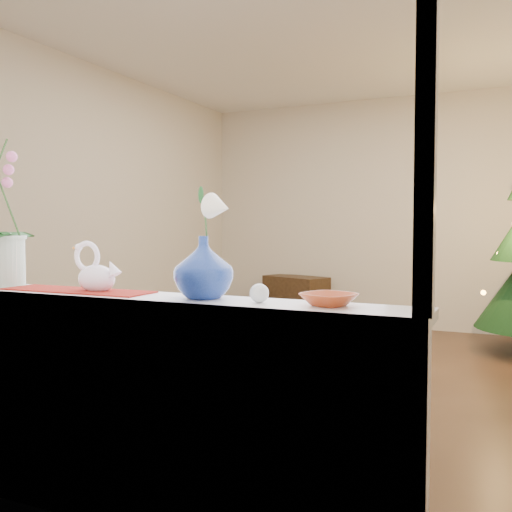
{
  "coord_description": "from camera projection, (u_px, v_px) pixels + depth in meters",
  "views": [
    {
      "loc": [
        1.33,
        -4.27,
        1.2
      ],
      "look_at": [
        0.03,
        -1.4,
        1.03
      ],
      "focal_mm": 40.0,
      "sensor_mm": 36.0,
      "label": 1
    }
  ],
  "objects": [
    {
      "name": "ground",
      "position": [
        326.0,
        378.0,
        4.5
      ],
      "size": [
        5.0,
        5.0,
        0.0
      ],
      "primitive_type": "plane",
      "color": "#3A2517",
      "rests_on": "ground"
    },
    {
      "name": "wall_back",
      "position": [
        391.0,
        213.0,
        6.7
      ],
      "size": [
        4.5,
        0.1,
        2.7
      ],
      "primitive_type": "cube",
      "color": "beige",
      "rests_on": "ground"
    },
    {
      "name": "wall_front",
      "position": [
        129.0,
        186.0,
        2.15
      ],
      "size": [
        4.5,
        0.1,
        2.7
      ],
      "primitive_type": "cube",
      "color": "beige",
      "rests_on": "ground"
    },
    {
      "name": "wall_left",
      "position": [
        98.0,
        210.0,
        5.36
      ],
      "size": [
        0.1,
        5.0,
        2.7
      ],
      "primitive_type": "cube",
      "color": "beige",
      "rests_on": "ground"
    },
    {
      "name": "ceiling",
      "position": [
        329.0,
        30.0,
        4.35
      ],
      "size": [
        5.0,
        5.0,
        0.0
      ],
      "primitive_type": "plane",
      "color": "white",
      "rests_on": "wall_back"
    },
    {
      "name": "window_apron",
      "position": [
        138.0,
        420.0,
        2.24
      ],
      "size": [
        2.2,
        0.08,
        0.88
      ],
      "primitive_type": "cube",
      "color": "white",
      "rests_on": "ground"
    },
    {
      "name": "windowsill",
      "position": [
        151.0,
        301.0,
        2.29
      ],
      "size": [
        2.2,
        0.26,
        0.04
      ],
      "primitive_type": "cube",
      "color": "white",
      "rests_on": "window_apron"
    },
    {
      "name": "window_frame",
      "position": [
        133.0,
        94.0,
        2.16
      ],
      "size": [
        2.22,
        0.06,
        1.6
      ],
      "primitive_type": null,
      "color": "white",
      "rests_on": "windowsill"
    },
    {
      "name": "runner",
      "position": [
        77.0,
        290.0,
        2.45
      ],
      "size": [
        0.7,
        0.2,
        0.01
      ],
      "primitive_type": "cube",
      "color": "maroon",
      "rests_on": "windowsill"
    },
    {
      "name": "swan",
      "position": [
        96.0,
        268.0,
        2.42
      ],
      "size": [
        0.26,
        0.16,
        0.2
      ],
      "primitive_type": null,
      "rotation": [
        0.0,
        0.0,
        -0.2
      ],
      "color": "white",
      "rests_on": "windowsill"
    },
    {
      "name": "blue_vase",
      "position": [
        204.0,
        263.0,
        2.2
      ],
      "size": [
        0.31,
        0.31,
        0.28
      ],
      "primitive_type": "imported",
      "rotation": [
        0.0,
        0.0,
        -0.2
      ],
      "color": "navy",
      "rests_on": "windowsill"
    },
    {
      "name": "lily",
      "position": [
        203.0,
        200.0,
        2.19
      ],
      "size": [
        0.15,
        0.09,
        0.21
      ],
      "primitive_type": null,
      "color": "white",
      "rests_on": "blue_vase"
    },
    {
      "name": "paperweight",
      "position": [
        259.0,
        293.0,
        2.08
      ],
      "size": [
        0.09,
        0.09,
        0.07
      ],
      "primitive_type": "sphere",
      "rotation": [
        0.0,
        0.0,
        -0.36
      ],
      "color": "silver",
      "rests_on": "windowsill"
    },
    {
      "name": "amber_dish",
      "position": [
        329.0,
        300.0,
        2.0
      ],
      "size": [
        0.2,
        0.2,
        0.04
      ],
      "primitive_type": "imported",
      "rotation": [
        0.0,
        0.0,
        -0.38
      ],
      "color": "#A83E1A",
      "rests_on": "windowsill"
    },
    {
      "name": "side_table",
      "position": [
        296.0,
        300.0,
        6.98
      ],
      "size": [
        0.87,
        0.65,
        0.59
      ],
      "primitive_type": "cube",
      "rotation": [
        0.0,
        0.0,
        -0.38
      ],
      "color": "black",
      "rests_on": "ground"
    }
  ]
}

